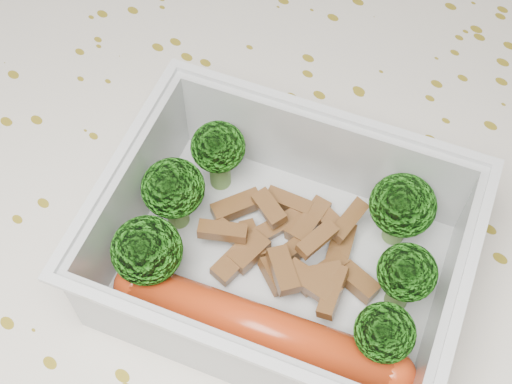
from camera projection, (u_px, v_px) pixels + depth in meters
The scene contains 6 objects.
dining_table at pixel (248, 277), 0.53m from camera, with size 1.40×0.90×0.75m.
tablecloth at pixel (247, 245), 0.48m from camera, with size 1.46×0.96×0.19m.
lunch_container at pixel (280, 256), 0.41m from camera, with size 0.24×0.21×0.07m.
broccoli_florets at pixel (275, 229), 0.40m from camera, with size 0.18×0.15×0.05m.
meat_pile at pixel (292, 245), 0.42m from camera, with size 0.11×0.09×0.03m.
sausage at pixel (260, 329), 0.39m from camera, with size 0.17×0.08×0.03m.
Camera 1 is at (0.15, -0.17, 1.15)m, focal length 50.00 mm.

